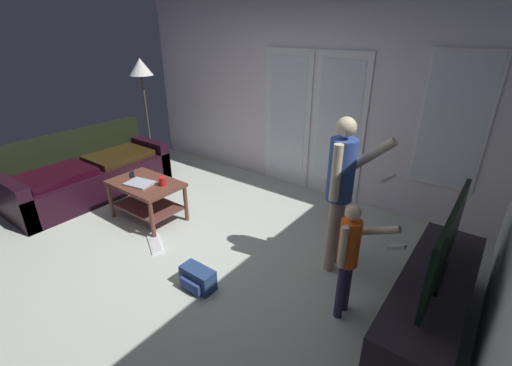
% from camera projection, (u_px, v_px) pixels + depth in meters
% --- Properties ---
extents(ground_plane, '(5.62, 4.63, 0.02)m').
position_uv_depth(ground_plane, '(183.00, 251.00, 3.84)').
color(ground_plane, '#B3BBAE').
extents(wall_back_with_doors, '(5.62, 0.09, 2.84)m').
position_uv_depth(wall_back_with_doors, '(301.00, 95.00, 4.88)').
color(wall_back_with_doors, silver).
rests_on(wall_back_with_doors, ground_plane).
extents(leather_couch, '(0.90, 2.17, 0.88)m').
position_uv_depth(leather_couch, '(89.00, 175.00, 5.01)').
color(leather_couch, black).
rests_on(leather_couch, ground_plane).
extents(coffee_table, '(0.90, 0.58, 0.51)m').
position_uv_depth(coffee_table, '(147.00, 192.00, 4.32)').
color(coffee_table, brown).
rests_on(coffee_table, ground_plane).
extents(tv_stand, '(0.49, 1.74, 0.49)m').
position_uv_depth(tv_stand, '(430.00, 304.00, 2.76)').
color(tv_stand, black).
rests_on(tv_stand, ground_plane).
extents(flat_screen_tv, '(0.08, 1.24, 0.62)m').
position_uv_depth(flat_screen_tv, '(446.00, 244.00, 2.53)').
color(flat_screen_tv, black).
rests_on(flat_screen_tv, tv_stand).
extents(person_adult, '(0.56, 0.47, 1.55)m').
position_uv_depth(person_adult, '(341.00, 183.00, 3.22)').
color(person_adult, tan).
rests_on(person_adult, ground_plane).
extents(person_child, '(0.48, 0.28, 1.04)m').
position_uv_depth(person_child, '(350.00, 252.00, 2.75)').
color(person_child, '#362F51').
rests_on(person_child, ground_plane).
extents(floor_lamp, '(0.38, 0.38, 1.79)m').
position_uv_depth(floor_lamp, '(141.00, 72.00, 5.62)').
color(floor_lamp, '#3C3423').
rests_on(floor_lamp, ground_plane).
extents(backpack, '(0.34, 0.20, 0.21)m').
position_uv_depth(backpack, '(197.00, 278.00, 3.25)').
color(backpack, navy).
rests_on(backpack, ground_plane).
extents(loose_keyboard, '(0.45, 0.33, 0.02)m').
position_uv_depth(loose_keyboard, '(155.00, 243.00, 3.94)').
color(loose_keyboard, white).
rests_on(loose_keyboard, ground_plane).
extents(laptop_closed, '(0.36, 0.30, 0.02)m').
position_uv_depth(laptop_closed, '(140.00, 183.00, 4.20)').
color(laptop_closed, '#ABB2BC').
rests_on(laptop_closed, coffee_table).
extents(cup_near_edge, '(0.09, 0.09, 0.11)m').
position_uv_depth(cup_near_edge, '(163.00, 181.00, 4.16)').
color(cup_near_edge, red).
rests_on(cup_near_edge, coffee_table).
extents(tv_remote_black, '(0.17, 0.14, 0.02)m').
position_uv_depth(tv_remote_black, '(132.00, 174.00, 4.45)').
color(tv_remote_black, black).
rests_on(tv_remote_black, coffee_table).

